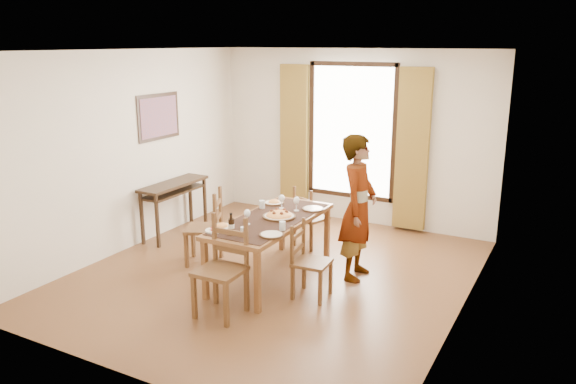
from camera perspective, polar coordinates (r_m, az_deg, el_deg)
The scene contains 22 objects.
ground at distance 7.05m, azimuth -1.44°, elevation -8.34°, with size 5.00×5.00×0.00m, color #53391A.
room_shell at distance 6.70m, azimuth -1.01°, elevation 4.26°, with size 4.60×5.10×2.74m.
console_table at distance 8.40m, azimuth -11.52°, elevation 0.18°, with size 0.38×1.20×0.80m.
dining_table at distance 6.72m, azimuth -1.73°, elevation -3.24°, with size 0.80×1.88×0.76m.
chair_west at distance 7.31m, azimuth -8.32°, elevation -3.77°, with size 0.57×0.57×0.98m.
chair_north at distance 7.83m, azimuth 2.22°, elevation -2.75°, with size 0.49×0.49×0.87m.
chair_south at distance 5.94m, azimuth -6.72°, elevation -7.94°, with size 0.47×0.47×1.04m.
chair_east at distance 6.32m, azimuth 2.18°, elevation -7.20°, with size 0.41×0.41×0.87m.
man at distance 6.74m, azimuth 7.15°, elevation -1.59°, with size 0.47×0.67×1.76m, color gray.
plate_sw at distance 6.40m, azimuth -6.70°, elevation -3.38°, with size 0.27×0.27×0.05m, color silver, non-canonical shape.
plate_se at distance 6.11m, azimuth -1.69°, elevation -4.21°, with size 0.27×0.27×0.05m, color silver, non-canonical shape.
plate_nw at distance 7.30m, azimuth -1.42°, elevation -0.97°, with size 0.27×0.27×0.05m, color silver, non-canonical shape.
plate_ne at distance 7.04m, azimuth 2.54°, elevation -1.58°, with size 0.27×0.27×0.05m, color silver, non-canonical shape.
pasta_platter at distance 6.72m, azimuth -0.90°, elevation -2.19°, with size 0.40×0.40×0.10m, color #BD3918, non-canonical shape.
caprese_plate at distance 6.30m, azimuth -7.51°, elevation -3.79°, with size 0.20×0.20×0.04m, color silver, non-canonical shape.
wine_glass_a at distance 6.46m, azimuth -4.16°, elevation -2.54°, with size 0.08×0.08×0.18m, color white, non-canonical shape.
wine_glass_b at distance 6.96m, azimuth 0.86°, elevation -1.20°, with size 0.08×0.08×0.18m, color white, non-canonical shape.
wine_glass_c at distance 7.06m, azimuth -0.64°, elevation -0.98°, with size 0.08×0.08×0.18m, color white, non-canonical shape.
tumbler_a at distance 6.27m, azimuth -0.57°, elevation -3.45°, with size 0.07×0.07×0.10m, color silver.
tumbler_b at distance 7.09m, azimuth -2.65°, elevation -1.26°, with size 0.07×0.07×0.10m, color silver.
tumbler_c at distance 6.11m, azimuth -4.53°, elevation -4.01°, with size 0.07×0.07×0.10m, color silver.
wine_bottle at distance 6.13m, azimuth -5.79°, elevation -3.24°, with size 0.07×0.07×0.25m, color black, non-canonical shape.
Camera 1 is at (3.22, -5.61, 2.80)m, focal length 35.00 mm.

